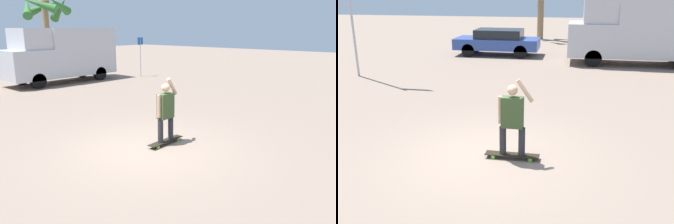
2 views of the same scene
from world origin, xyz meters
The scene contains 5 objects.
ground_plane centered at (0.00, 0.00, 0.00)m, with size 80.00×80.00×0.00m, color gray.
skateboard centered at (0.52, -0.05, 0.08)m, with size 1.14×0.23×0.10m.
person_skateboarder centered at (0.52, -0.05, 0.95)m, with size 0.73×0.22×1.63m.
camper_van centered at (4.56, 11.08, 1.60)m, with size 6.18×2.10×2.96m.
parked_car_blue centered at (-2.38, 12.47, 0.74)m, with size 4.42×1.87×1.36m.
Camera 2 is at (1.71, -7.13, 3.42)m, focal length 40.00 mm.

